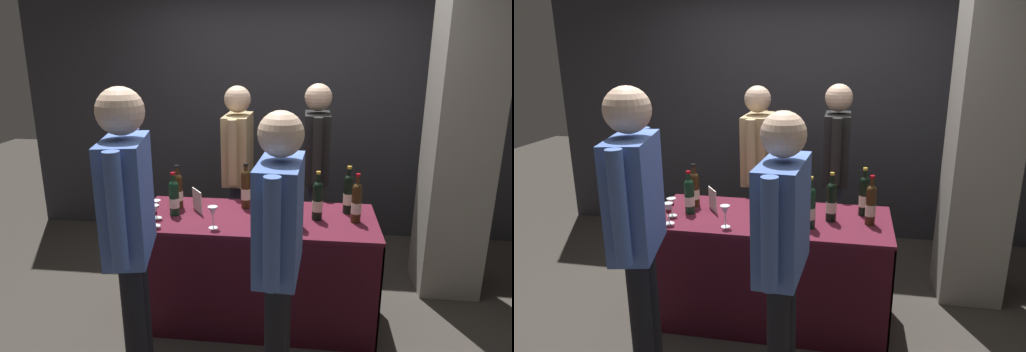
% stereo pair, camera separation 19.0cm
% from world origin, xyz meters
% --- Properties ---
extents(ground_plane, '(12.00, 12.00, 0.00)m').
position_xyz_m(ground_plane, '(0.00, 0.00, 0.00)').
color(ground_plane, '#38332D').
extents(back_partition, '(5.31, 0.12, 3.00)m').
position_xyz_m(back_partition, '(0.00, 1.70, 1.50)').
color(back_partition, '#2D2D33').
rests_on(back_partition, ground_plane).
extents(concrete_pillar, '(0.46, 0.46, 3.22)m').
position_xyz_m(concrete_pillar, '(1.52, 0.62, 1.61)').
color(concrete_pillar, gray).
rests_on(concrete_pillar, ground_plane).
extents(tasting_table, '(1.69, 0.72, 0.80)m').
position_xyz_m(tasting_table, '(0.00, 0.00, 0.55)').
color(tasting_table, '#4C1423').
rests_on(tasting_table, ground_plane).
extents(featured_wine_bottle, '(0.07, 0.07, 0.34)m').
position_xyz_m(featured_wine_bottle, '(-0.10, 0.18, 0.95)').
color(featured_wine_bottle, '#38230F').
rests_on(featured_wine_bottle, tasting_table).
extents(display_bottle_0, '(0.07, 0.07, 0.35)m').
position_xyz_m(display_bottle_0, '(0.13, 0.19, 0.94)').
color(display_bottle_0, black).
rests_on(display_bottle_0, tasting_table).
extents(display_bottle_1, '(0.07, 0.07, 0.35)m').
position_xyz_m(display_bottle_1, '(0.43, -0.00, 0.94)').
color(display_bottle_1, black).
rests_on(display_bottle_1, tasting_table).
extents(display_bottle_2, '(0.07, 0.07, 0.34)m').
position_xyz_m(display_bottle_2, '(0.69, -0.02, 0.94)').
color(display_bottle_2, '#38230F').
rests_on(display_bottle_2, tasting_table).
extents(display_bottle_3, '(0.07, 0.07, 0.33)m').
position_xyz_m(display_bottle_3, '(-0.60, 0.12, 0.94)').
color(display_bottle_3, '#38230F').
rests_on(display_bottle_3, tasting_table).
extents(display_bottle_4, '(0.08, 0.08, 0.35)m').
position_xyz_m(display_bottle_4, '(0.29, -0.15, 0.95)').
color(display_bottle_4, black).
rests_on(display_bottle_4, tasting_table).
extents(display_bottle_5, '(0.07, 0.07, 0.32)m').
position_xyz_m(display_bottle_5, '(-0.58, -0.03, 0.93)').
color(display_bottle_5, black).
rests_on(display_bottle_5, tasting_table).
extents(display_bottle_6, '(0.07, 0.07, 0.35)m').
position_xyz_m(display_bottle_6, '(0.65, 0.15, 0.95)').
color(display_bottle_6, black).
rests_on(display_bottle_6, tasting_table).
extents(wine_glass_near_vendor, '(0.07, 0.07, 0.15)m').
position_xyz_m(wine_glass_near_vendor, '(-0.65, -0.25, 0.90)').
color(wine_glass_near_vendor, silver).
rests_on(wine_glass_near_vendor, tasting_table).
extents(wine_glass_mid, '(0.07, 0.07, 0.15)m').
position_xyz_m(wine_glass_mid, '(-0.26, -0.24, 0.91)').
color(wine_glass_mid, silver).
rests_on(wine_glass_mid, tasting_table).
extents(wine_glass_near_taster, '(0.07, 0.07, 0.13)m').
position_xyz_m(wine_glass_near_taster, '(-0.69, -0.11, 0.89)').
color(wine_glass_near_taster, silver).
rests_on(wine_glass_near_taster, tasting_table).
extents(flower_vase, '(0.10, 0.10, 0.38)m').
position_xyz_m(flower_vase, '(0.06, -0.02, 0.92)').
color(flower_vase, tan).
rests_on(flower_vase, tasting_table).
extents(brochure_stand, '(0.10, 0.13, 0.17)m').
position_xyz_m(brochure_stand, '(-0.44, 0.05, 0.88)').
color(brochure_stand, silver).
rests_on(brochure_stand, tasting_table).
extents(vendor_presenter, '(0.23, 0.55, 1.67)m').
position_xyz_m(vendor_presenter, '(0.42, 0.84, 1.00)').
color(vendor_presenter, '#2D3347').
rests_on(vendor_presenter, ground_plane).
extents(vendor_assistant, '(0.23, 0.60, 1.65)m').
position_xyz_m(vendor_assistant, '(-0.25, 0.78, 0.99)').
color(vendor_assistant, '#2D3347').
rests_on(vendor_assistant, ground_plane).
extents(taster_foreground_right, '(0.30, 0.62, 1.78)m').
position_xyz_m(taster_foreground_right, '(-0.58, -0.83, 1.09)').
color(taster_foreground_right, black).
rests_on(taster_foreground_right, ground_plane).
extents(taster_foreground_left, '(0.24, 0.64, 1.67)m').
position_xyz_m(taster_foreground_left, '(0.22, -0.83, 1.01)').
color(taster_foreground_left, black).
rests_on(taster_foreground_left, ground_plane).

